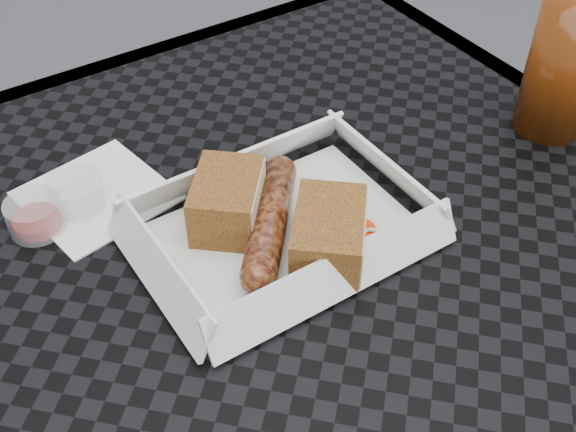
% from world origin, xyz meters
% --- Properties ---
extents(patio_table, '(0.80, 0.80, 0.74)m').
position_xyz_m(patio_table, '(0.00, 0.00, 0.67)').
color(patio_table, black).
rests_on(patio_table, ground).
extents(food_tray, '(0.22, 0.15, 0.00)m').
position_xyz_m(food_tray, '(0.02, 0.04, 0.75)').
color(food_tray, white).
rests_on(food_tray, patio_table).
extents(bratwurst, '(0.12, 0.13, 0.03)m').
position_xyz_m(bratwurst, '(0.02, 0.04, 0.76)').
color(bratwurst, brown).
rests_on(bratwurst, food_tray).
extents(bread_near, '(0.09, 0.09, 0.05)m').
position_xyz_m(bread_near, '(-0.01, 0.08, 0.77)').
color(bread_near, brown).
rests_on(bread_near, food_tray).
extents(bread_far, '(0.10, 0.10, 0.04)m').
position_xyz_m(bread_far, '(0.04, -0.00, 0.77)').
color(bread_far, brown).
rests_on(bread_far, food_tray).
extents(veg_garnish, '(0.03, 0.03, 0.00)m').
position_xyz_m(veg_garnish, '(0.07, -0.01, 0.75)').
color(veg_garnish, '#FE410B').
rests_on(veg_garnish, food_tray).
extents(napkin, '(0.14, 0.14, 0.00)m').
position_xyz_m(napkin, '(-0.09, 0.18, 0.75)').
color(napkin, white).
rests_on(napkin, patio_table).
extents(condiment_cup_sauce, '(0.05, 0.05, 0.03)m').
position_xyz_m(condiment_cup_sauce, '(-0.15, 0.16, 0.76)').
color(condiment_cup_sauce, maroon).
rests_on(condiment_cup_sauce, patio_table).
extents(condiment_cup_empty, '(0.05, 0.05, 0.03)m').
position_xyz_m(condiment_cup_empty, '(-0.11, 0.17, 0.76)').
color(condiment_cup_empty, silver).
rests_on(condiment_cup_empty, patio_table).
extents(drink_glass, '(0.07, 0.07, 0.14)m').
position_xyz_m(drink_glass, '(0.34, 0.02, 0.82)').
color(drink_glass, '#542007').
rests_on(drink_glass, patio_table).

